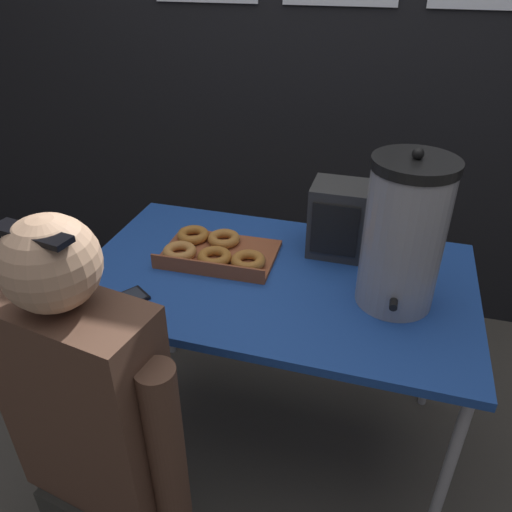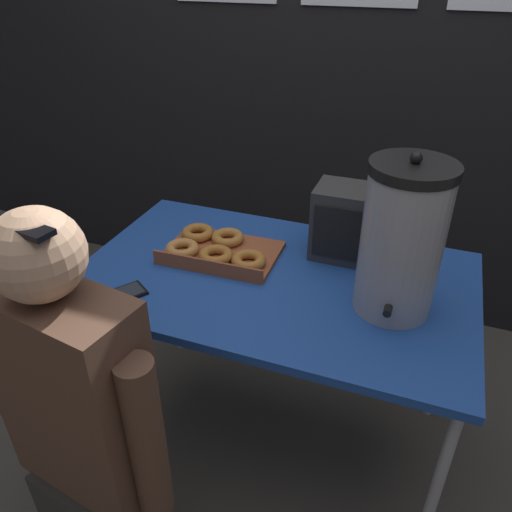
# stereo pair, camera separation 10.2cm
# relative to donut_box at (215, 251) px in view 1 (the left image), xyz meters

# --- Properties ---
(ground_plane) EXTENTS (12.00, 12.00, 0.00)m
(ground_plane) POSITION_rel_donut_box_xyz_m (0.22, -0.05, -0.78)
(ground_plane) COLOR #4C473F
(back_wall) EXTENTS (6.00, 0.11, 2.56)m
(back_wall) POSITION_rel_donut_box_xyz_m (0.22, 1.02, 0.50)
(back_wall) COLOR black
(back_wall) RESTS_ON ground
(folding_table) EXTENTS (1.25, 0.76, 0.76)m
(folding_table) POSITION_rel_donut_box_xyz_m (0.22, -0.05, -0.07)
(folding_table) COLOR #1E479E
(folding_table) RESTS_ON ground
(donut_box) EXTENTS (0.39, 0.27, 0.05)m
(donut_box) POSITION_rel_donut_box_xyz_m (0.00, 0.00, 0.00)
(donut_box) COLOR brown
(donut_box) RESTS_ON folding_table
(coffee_urn) EXTENTS (0.23, 0.26, 0.47)m
(coffee_urn) POSITION_rel_donut_box_xyz_m (0.59, -0.08, 0.20)
(coffee_urn) COLOR #939399
(coffee_urn) RESTS_ON folding_table
(cell_phone) EXTENTS (0.14, 0.15, 0.01)m
(cell_phone) POSITION_rel_donut_box_xyz_m (-0.17, -0.32, -0.02)
(cell_phone) COLOR black
(cell_phone) RESTS_ON folding_table
(space_heater) EXTENTS (0.18, 0.17, 0.25)m
(space_heater) POSITION_rel_donut_box_xyz_m (0.39, 0.15, 0.10)
(space_heater) COLOR #333333
(space_heater) RESTS_ON folding_table
(person_seated) EXTENTS (0.52, 0.26, 1.23)m
(person_seated) POSITION_rel_donut_box_xyz_m (-0.08, -0.67, -0.19)
(person_seated) COLOR #33332D
(person_seated) RESTS_ON ground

